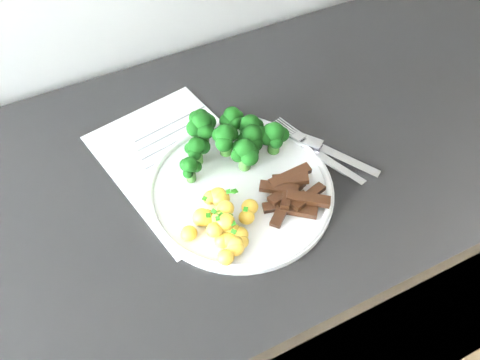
{
  "coord_description": "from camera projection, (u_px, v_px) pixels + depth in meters",
  "views": [
    {
      "loc": [
        -0.27,
        1.2,
        1.5
      ],
      "look_at": [
        -0.05,
        1.62,
        0.91
      ],
      "focal_mm": 38.83,
      "sensor_mm": 36.0,
      "label": 1
    }
  ],
  "objects": [
    {
      "name": "recipe_paper",
      "position": [
        182.0,
        162.0,
        0.82
      ],
      "size": [
        0.26,
        0.33,
        0.0
      ],
      "color": "white",
      "rests_on": "counter"
    },
    {
      "name": "potatoes",
      "position": [
        223.0,
        223.0,
        0.71
      ],
      "size": [
        0.12,
        0.12,
        0.04
      ],
      "color": "#F6C854",
      "rests_on": "plate"
    },
    {
      "name": "counter",
      "position": [
        264.0,
        280.0,
        1.18
      ],
      "size": [
        2.34,
        0.59,
        0.88
      ],
      "color": "black",
      "rests_on": "ground"
    },
    {
      "name": "knife",
      "position": [
        329.0,
        153.0,
        0.82
      ],
      "size": [
        0.14,
        0.2,
        0.02
      ],
      "color": "silver",
      "rests_on": "plate"
    },
    {
      "name": "beef_strips",
      "position": [
        290.0,
        195.0,
        0.75
      ],
      "size": [
        0.1,
        0.09,
        0.03
      ],
      "color": "black",
      "rests_on": "plate"
    },
    {
      "name": "broccoli",
      "position": [
        231.0,
        135.0,
        0.79
      ],
      "size": [
        0.18,
        0.14,
        0.07
      ],
      "color": "#2E5F1E",
      "rests_on": "plate"
    },
    {
      "name": "fork",
      "position": [
        320.0,
        154.0,
        0.8
      ],
      "size": [
        0.06,
        0.18,
        0.02
      ],
      "color": "silver",
      "rests_on": "plate"
    },
    {
      "name": "plate",
      "position": [
        240.0,
        189.0,
        0.77
      ],
      "size": [
        0.28,
        0.28,
        0.02
      ],
      "color": "white",
      "rests_on": "counter"
    }
  ]
}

